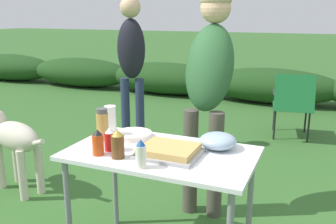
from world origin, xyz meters
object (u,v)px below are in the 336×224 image
object	(u,v)px
mayo_bottle	(141,154)
dog	(13,139)
folding_table	(161,164)
camp_chair_green_behind_table	(293,102)
standing_person_with_beanie	(131,57)
hot_sauce_bottle	(98,143)
paper_cup_stack	(110,118)
beer_bottle	(118,144)
plate_stack	(133,135)
spice_jar	(102,125)
standing_person_in_olive_jacket	(209,76)
food_tray	(169,151)
mixing_bowl	(218,141)
ketchup_bottle	(110,140)

from	to	relation	value
mayo_bottle	dog	size ratio (longest dim) A/B	0.18
folding_table	camp_chair_green_behind_table	size ratio (longest dim) A/B	1.32
standing_person_with_beanie	hot_sauce_bottle	bearing A→B (deg)	-80.59
folding_table	mayo_bottle	world-z (taller)	mayo_bottle
paper_cup_stack	beer_bottle	bearing A→B (deg)	-54.05
plate_stack	hot_sauce_bottle	size ratio (longest dim) A/B	1.61
spice_jar	standing_person_in_olive_jacket	distance (m)	0.91
food_tray	standing_person_in_olive_jacket	world-z (taller)	standing_person_in_olive_jacket
plate_stack	standing_person_with_beanie	bearing A→B (deg)	118.49
food_tray	paper_cup_stack	size ratio (longest dim) A/B	1.99
mixing_bowl	mayo_bottle	xyz separation A→B (m)	(-0.29, -0.44, 0.03)
hot_sauce_bottle	ketchup_bottle	bearing A→B (deg)	74.32
ketchup_bottle	spice_jar	distance (m)	0.21
mayo_bottle	camp_chair_green_behind_table	size ratio (longest dim) A/B	0.19
spice_jar	standing_person_with_beanie	distance (m)	1.90
folding_table	hot_sauce_bottle	size ratio (longest dim) A/B	7.21
mixing_bowl	dog	distance (m)	1.94
camp_chair_green_behind_table	hot_sauce_bottle	bearing A→B (deg)	-113.48
plate_stack	folding_table	bearing A→B (deg)	-31.13
ketchup_bottle	dog	bearing A→B (deg)	158.21
hot_sauce_bottle	camp_chair_green_behind_table	size ratio (longest dim) A/B	0.18
folding_table	spice_jar	size ratio (longest dim) A/B	5.33
mayo_bottle	folding_table	bearing A→B (deg)	90.40
paper_cup_stack	beer_bottle	size ratio (longest dim) A/B	1.06
mixing_bowl	ketchup_bottle	xyz separation A→B (m)	(-0.58, -0.28, 0.02)
beer_bottle	standing_person_in_olive_jacket	size ratio (longest dim) A/B	0.10
paper_cup_stack	mayo_bottle	distance (m)	0.69
hot_sauce_bottle	spice_jar	distance (m)	0.27
mixing_bowl	ketchup_bottle	world-z (taller)	ketchup_bottle
standing_person_in_olive_jacket	mayo_bottle	bearing A→B (deg)	-93.88
ketchup_bottle	standing_person_in_olive_jacket	xyz separation A→B (m)	(0.33, 0.89, 0.27)
standing_person_with_beanie	dog	bearing A→B (deg)	-121.92
ketchup_bottle	standing_person_in_olive_jacket	distance (m)	0.98
dog	camp_chair_green_behind_table	bearing A→B (deg)	-25.63
standing_person_in_olive_jacket	spice_jar	bearing A→B (deg)	-124.36
plate_stack	ketchup_bottle	size ratio (longest dim) A/B	1.74
plate_stack	dog	size ratio (longest dim) A/B	0.28
standing_person_with_beanie	camp_chair_green_behind_table	bearing A→B (deg)	18.44
ketchup_bottle	paper_cup_stack	bearing A→B (deg)	121.10
spice_jar	camp_chair_green_behind_table	xyz separation A→B (m)	(0.95, 2.79, -0.37)
food_tray	standing_person_in_olive_jacket	xyz separation A→B (m)	(-0.02, 0.83, 0.31)
mixing_bowl	ketchup_bottle	size ratio (longest dim) A/B	1.59
ketchup_bottle	food_tray	bearing A→B (deg)	9.38
spice_jar	folding_table	bearing A→B (deg)	-6.79
hot_sauce_bottle	camp_chair_green_behind_table	world-z (taller)	hot_sauce_bottle
food_tray	standing_person_with_beanie	bearing A→B (deg)	123.74
spice_jar	camp_chair_green_behind_table	distance (m)	2.97
ketchup_bottle	camp_chair_green_behind_table	bearing A→B (deg)	74.77
ketchup_bottle	camp_chair_green_behind_table	world-z (taller)	ketchup_bottle
paper_cup_stack	ketchup_bottle	xyz separation A→B (m)	(0.20, -0.33, -0.02)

